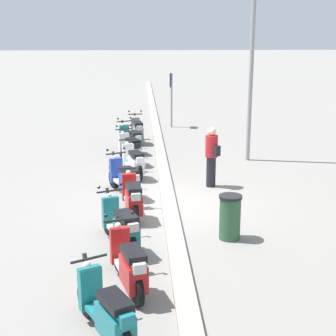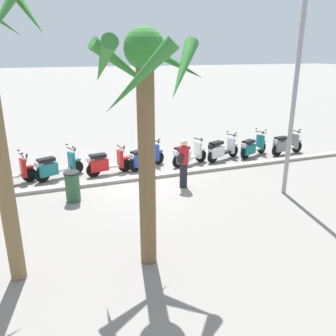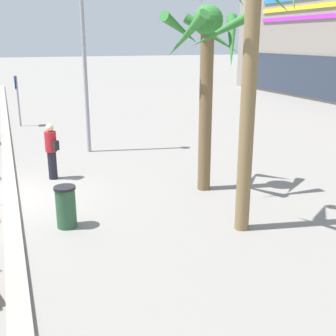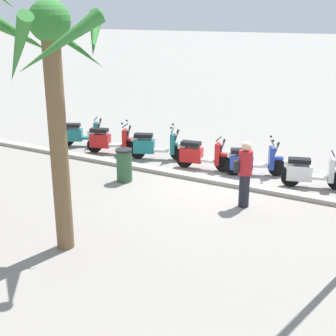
{
  "view_description": "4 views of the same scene",
  "coord_description": "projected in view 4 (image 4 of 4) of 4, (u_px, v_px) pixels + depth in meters",
  "views": [
    {
      "loc": [
        12.1,
        -0.56,
        4.23
      ],
      "look_at": [
        0.7,
        0.07,
        1.11
      ],
      "focal_mm": 54.12,
      "sensor_mm": 36.0,
      "label": 1
    },
    {
      "loc": [
        3.04,
        11.69,
        4.44
      ],
      "look_at": [
        -0.52,
        2.06,
        1.0
      ],
      "focal_mm": 37.3,
      "sensor_mm": 36.0,
      "label": 2
    },
    {
      "loc": [
        11.4,
        0.25,
        4.02
      ],
      "look_at": [
        2.18,
        3.75,
        1.07
      ],
      "focal_mm": 45.86,
      "sensor_mm": 36.0,
      "label": 3
    },
    {
      "loc": [
        -5.1,
        11.96,
        4.65
      ],
      "look_at": [
        -0.16,
        3.15,
        1.33
      ],
      "focal_mm": 51.02,
      "sensor_mm": 36.0,
      "label": 4
    }
  ],
  "objects": [
    {
      "name": "scooter_red_last_in_row",
      "position": [
        108.0,
        140.0,
        16.28
      ],
      "size": [
        1.79,
        0.77,
        1.17
      ],
      "color": "black",
      "rests_on": "ground"
    },
    {
      "name": "scooter_teal_lead_nearest",
      "position": [
        153.0,
        146.0,
        15.65
      ],
      "size": [
        1.77,
        0.89,
        1.17
      ],
      "color": "black",
      "rests_on": "ground"
    },
    {
      "name": "scooter_white_mid_front",
      "position": [
        309.0,
        172.0,
        13.12
      ],
      "size": [
        1.71,
        0.77,
        1.04
      ],
      "color": "black",
      "rests_on": "ground"
    },
    {
      "name": "scooter_blue_gap_after_mid",
      "position": [
        251.0,
        161.0,
        14.1
      ],
      "size": [
        1.67,
        0.93,
        1.17
      ],
      "color": "black",
      "rests_on": "ground"
    },
    {
      "name": "curb_strip",
      "position": [
        215.0,
        181.0,
        13.61
      ],
      "size": [
        60.0,
        0.36,
        0.12
      ],
      "primitive_type": "cube",
      "color": "gray",
      "rests_on": "ground"
    },
    {
      "name": "scooter_teal_far_back",
      "position": [
        80.0,
        134.0,
        17.18
      ],
      "size": [
        1.63,
        0.95,
        1.04
      ],
      "color": "black",
      "rests_on": "ground"
    },
    {
      "name": "litter_bin",
      "position": [
        124.0,
        165.0,
        13.61
      ],
      "size": [
        0.48,
        0.48,
        0.95
      ],
      "color": "#2D5638",
      "rests_on": "ground"
    },
    {
      "name": "scooter_red_tail_end",
      "position": [
        200.0,
        155.0,
        14.66
      ],
      "size": [
        1.77,
        0.61,
        1.04
      ],
      "color": "black",
      "rests_on": "ground"
    },
    {
      "name": "pedestrian_window_shopping",
      "position": [
        245.0,
        173.0,
        11.69
      ],
      "size": [
        0.45,
        0.39,
        1.68
      ],
      "color": "black",
      "rests_on": "ground"
    },
    {
      "name": "palm_tree_mid_walkway",
      "position": [
        54.0,
        70.0,
        8.8
      ],
      "size": [
        2.22,
        2.38,
        4.87
      ],
      "color": "brown",
      "rests_on": "ground"
    },
    {
      "name": "ground_plane",
      "position": [
        217.0,
        181.0,
        13.73
      ],
      "size": [
        200.0,
        200.0,
        0.0
      ],
      "primitive_type": "plane",
      "color": "gray"
    }
  ]
}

